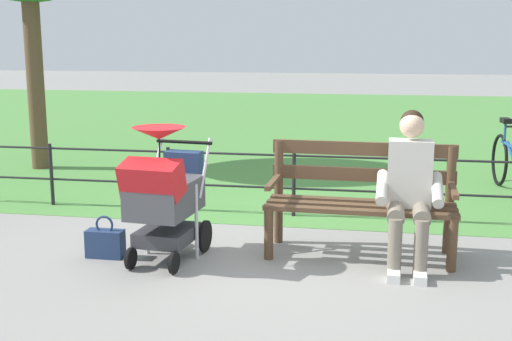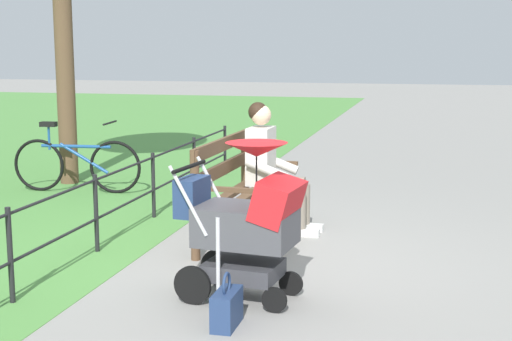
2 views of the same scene
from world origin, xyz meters
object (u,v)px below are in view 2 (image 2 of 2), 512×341
(park_bench, at_px, (239,185))
(stroller, at_px, (247,219))
(handbag, at_px, (227,308))
(person_on_bench, at_px, (272,163))
(bicycle, at_px, (76,163))

(park_bench, height_order, stroller, stroller)
(stroller, relative_size, handbag, 3.11)
(person_on_bench, xyz_separation_m, stroller, (2.00, 0.27, -0.08))
(stroller, bearing_deg, person_on_bench, -172.41)
(park_bench, relative_size, handbag, 4.37)
(handbag, distance_m, bicycle, 4.94)
(stroller, xyz_separation_m, bicycle, (-3.33, -3.06, -0.23))
(person_on_bench, bearing_deg, bicycle, -115.45)
(person_on_bench, height_order, stroller, person_on_bench)
(park_bench, relative_size, stroller, 1.40)
(bicycle, bearing_deg, person_on_bench, 64.55)
(person_on_bench, bearing_deg, handbag, 6.06)
(stroller, distance_m, handbag, 0.71)
(person_on_bench, distance_m, bicycle, 3.11)
(handbag, height_order, bicycle, bicycle)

